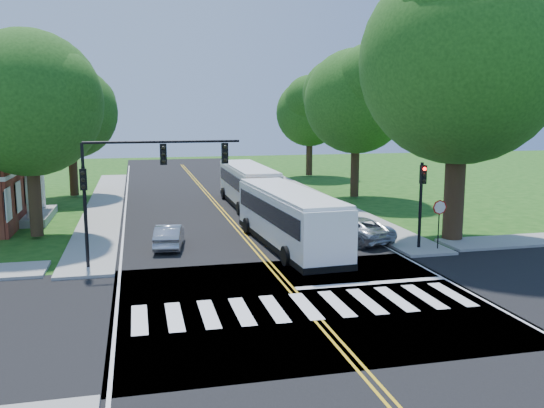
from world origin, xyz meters
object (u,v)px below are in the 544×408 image
object	(u,v)px
suv	(354,229)
bus_lead	(289,217)
dark_sedan	(324,215)
bus_follow	(248,185)
hatchback	(169,236)
signal_ne	(421,194)
signal_nw	(138,173)

from	to	relation	value
suv	bus_lead	bearing A→B (deg)	-12.41
bus_lead	dark_sedan	xyz separation A→B (m)	(3.76, 5.31, -0.98)
bus_follow	hatchback	distance (m)	13.84
signal_ne	bus_lead	xyz separation A→B (m)	(-6.41, 2.24, -1.35)
signal_nw	bus_follow	size ratio (longest dim) A/B	0.61
signal_ne	hatchback	distance (m)	13.25
signal_ne	bus_lead	size ratio (longest dim) A/B	0.37
bus_lead	bus_follow	xyz separation A→B (m)	(0.43, 13.39, 0.01)
bus_follow	dark_sedan	world-z (taller)	bus_follow
signal_nw	signal_ne	size ratio (longest dim) A/B	1.62
signal_nw	suv	distance (m)	12.37
signal_nw	signal_ne	distance (m)	14.13
signal_ne	bus_lead	world-z (taller)	signal_ne
bus_follow	suv	bearing A→B (deg)	104.99
hatchback	suv	bearing A→B (deg)	-175.98
bus_lead	suv	distance (m)	3.99
signal_ne	bus_follow	size ratio (longest dim) A/B	0.37
bus_lead	hatchback	size ratio (longest dim) A/B	3.12
bus_lead	hatchback	xyz separation A→B (m)	(-6.15, 1.25, -0.98)
hatchback	suv	xyz separation A→B (m)	(10.00, -0.78, 0.05)
signal_nw	bus_follow	distance (m)	17.82
suv	dark_sedan	distance (m)	4.84
signal_nw	dark_sedan	distance (m)	14.19
bus_follow	signal_ne	bearing A→B (deg)	111.11
signal_ne	bus_follow	bearing A→B (deg)	110.93
signal_nw	bus_lead	size ratio (longest dim) A/B	0.60
bus_lead	bus_follow	bearing A→B (deg)	-95.21
signal_ne	bus_follow	world-z (taller)	signal_ne
hatchback	dark_sedan	xyz separation A→B (m)	(9.91, 4.05, -0.00)
signal_nw	bus_follow	xyz separation A→B (m)	(8.08, 15.64, -2.76)
bus_lead	hatchback	world-z (taller)	bus_lead
signal_nw	dark_sedan	world-z (taller)	signal_nw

